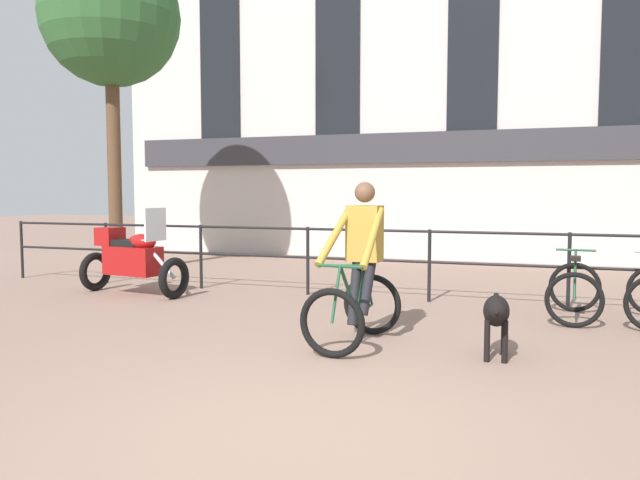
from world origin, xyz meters
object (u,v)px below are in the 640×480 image
cyclist_with_bike (358,271)px  dog (496,313)px  parked_bicycle_near_lamp (574,291)px  parked_motorcycle (132,259)px

cyclist_with_bike → dog: cyclist_with_bike is taller
parked_bicycle_near_lamp → dog: bearing=73.4°
dog → parked_motorcycle: bearing=156.2°
cyclist_with_bike → parked_bicycle_near_lamp: (2.22, 2.03, -0.41)m
cyclist_with_bike → dog: 1.47m
dog → parked_motorcycle: size_ratio=0.51×
cyclist_with_bike → parked_bicycle_near_lamp: 3.04m
parked_motorcycle → cyclist_with_bike: bearing=-104.8°
parked_motorcycle → dog: bearing=-101.1°
dog → parked_bicycle_near_lamp: parked_bicycle_near_lamp is taller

